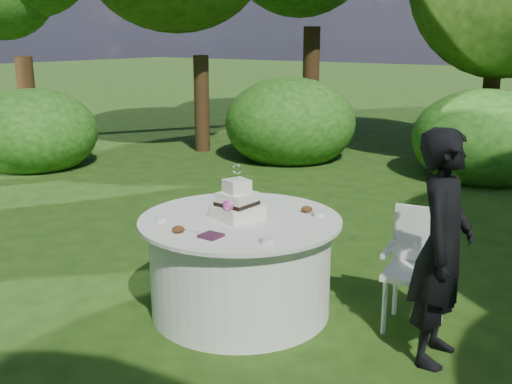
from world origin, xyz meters
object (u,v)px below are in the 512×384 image
at_px(guest, 442,248).
at_px(table, 240,265).
at_px(napkins, 211,236).
at_px(chair, 418,260).
at_px(cake, 237,204).

distance_m(guest, table, 1.57).
height_order(napkins, table, napkins).
relative_size(napkins, table, 0.09).
distance_m(napkins, chair, 1.55).
height_order(table, chair, chair).
distance_m(napkins, guest, 1.55).
relative_size(guest, table, 1.01).
height_order(guest, chair, guest).
distance_m(napkins, cake, 0.48).
bearing_deg(napkins, cake, 104.95).
relative_size(table, cake, 3.66).
distance_m(guest, chair, 0.55).
height_order(napkins, guest, guest).
bearing_deg(guest, cake, 91.05).
bearing_deg(napkins, chair, 43.40).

